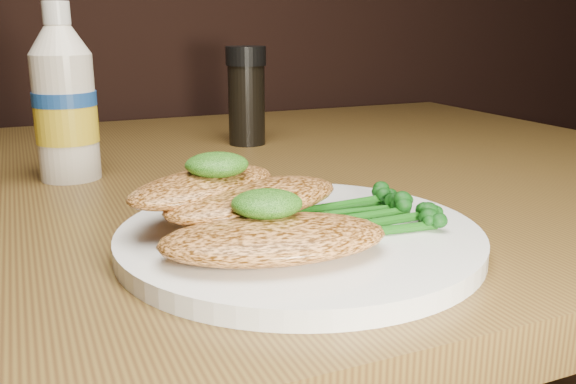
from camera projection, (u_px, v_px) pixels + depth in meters
name	position (u px, v px, depth m)	size (l,w,h in m)	color
plate	(300.00, 237.00, 0.44)	(0.26, 0.26, 0.01)	white
chicken_front	(274.00, 238.00, 0.39)	(0.14, 0.08, 0.02)	#DA8B45
chicken_mid	(254.00, 199.00, 0.44)	(0.14, 0.07, 0.02)	#DA8B45
chicken_back	(204.00, 186.00, 0.45)	(0.13, 0.07, 0.02)	#DA8B45
pesto_front	(267.00, 204.00, 0.40)	(0.05, 0.04, 0.02)	#0D3407
pesto_back	(217.00, 165.00, 0.45)	(0.05, 0.04, 0.02)	#0D3407
broccolini_bundle	(359.00, 210.00, 0.45)	(0.12, 0.09, 0.02)	#175813
mayo_bottle	(64.00, 93.00, 0.61)	(0.06, 0.06, 0.17)	beige
pepper_grinder	(246.00, 96.00, 0.80)	(0.05, 0.05, 0.13)	black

